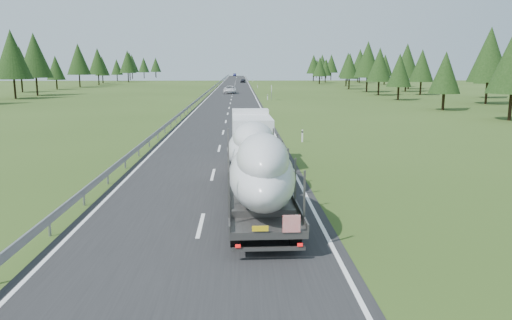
{
  "coord_description": "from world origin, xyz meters",
  "views": [
    {
      "loc": [
        1.52,
        -9.26,
        5.99
      ],
      "look_at": [
        2.24,
        12.74,
        1.83
      ],
      "focal_mm": 35.0,
      "sensor_mm": 36.0,
      "label": 1
    }
  ],
  "objects_px": {
    "highway_sign": "(271,90)",
    "boat_truck": "(256,154)",
    "distant_car_dark": "(243,81)",
    "distant_car_blue": "(235,75)",
    "distant_van": "(230,90)"
  },
  "relations": [
    {
      "from": "highway_sign",
      "to": "boat_truck",
      "type": "bearing_deg",
      "value": -94.26
    },
    {
      "from": "distant_car_dark",
      "to": "distant_car_blue",
      "type": "relative_size",
      "value": 0.81
    },
    {
      "from": "distant_car_dark",
      "to": "distant_car_blue",
      "type": "xyz_separation_m",
      "value": [
        -4.1,
        118.15,
        0.13
      ]
    },
    {
      "from": "boat_truck",
      "to": "distant_van",
      "type": "height_order",
      "value": "boat_truck"
    },
    {
      "from": "highway_sign",
      "to": "distant_car_dark",
      "type": "xyz_separation_m",
      "value": [
        -4.41,
        92.88,
        -1.13
      ]
    },
    {
      "from": "distant_car_dark",
      "to": "distant_van",
      "type": "bearing_deg",
      "value": -86.8
    },
    {
      "from": "distant_van",
      "to": "distant_car_blue",
      "type": "bearing_deg",
      "value": 90.25
    },
    {
      "from": "boat_truck",
      "to": "highway_sign",
      "type": "bearing_deg",
      "value": 85.74
    },
    {
      "from": "distant_car_blue",
      "to": "distant_van",
      "type": "bearing_deg",
      "value": -88.61
    },
    {
      "from": "distant_van",
      "to": "distant_car_dark",
      "type": "height_order",
      "value": "distant_van"
    },
    {
      "from": "highway_sign",
      "to": "distant_car_blue",
      "type": "bearing_deg",
      "value": 92.31
    },
    {
      "from": "boat_truck",
      "to": "distant_car_dark",
      "type": "height_order",
      "value": "boat_truck"
    },
    {
      "from": "boat_truck",
      "to": "distant_car_blue",
      "type": "xyz_separation_m",
      "value": [
        -3.55,
        277.62,
        -1.18
      ]
    },
    {
      "from": "highway_sign",
      "to": "boat_truck",
      "type": "height_order",
      "value": "boat_truck"
    },
    {
      "from": "boat_truck",
      "to": "distant_car_dark",
      "type": "bearing_deg",
      "value": 89.8
    }
  ]
}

